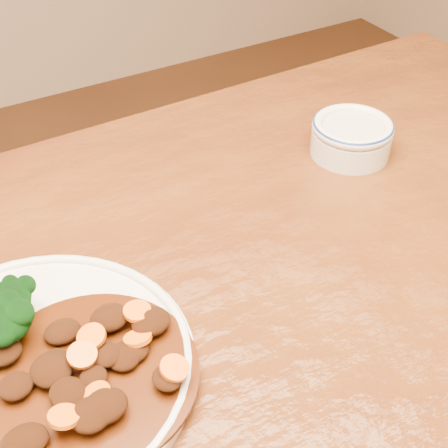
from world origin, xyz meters
TOP-DOWN VIEW (x-y plane):
  - dining_table at (-0.00, 0.00)m, footprint 1.52×0.93m
  - dinner_plate at (-0.15, 0.05)m, footprint 0.30×0.30m
  - mince_stew at (-0.10, 0.02)m, footprint 0.20×0.20m
  - dip_bowl at (0.35, 0.20)m, footprint 0.11×0.11m

SIDE VIEW (x-z plane):
  - dining_table at x=0.00m, z-range 0.30..1.05m
  - dinner_plate at x=-0.15m, z-range 0.75..0.77m
  - mince_stew at x=-0.10m, z-range 0.76..0.79m
  - dip_bowl at x=0.35m, z-range 0.75..0.80m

